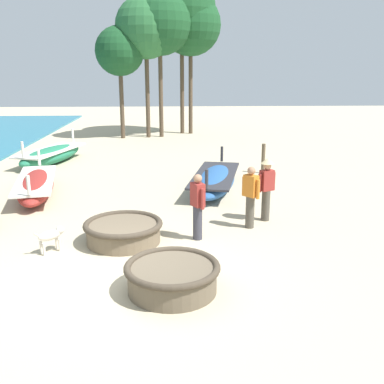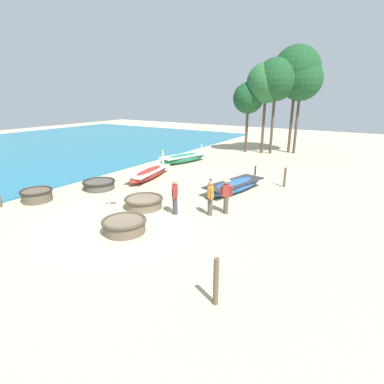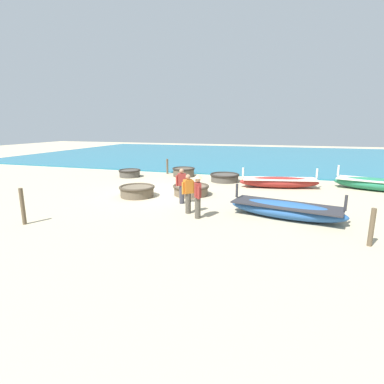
{
  "view_description": "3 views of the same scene",
  "coord_description": "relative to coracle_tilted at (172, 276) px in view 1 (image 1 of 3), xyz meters",
  "views": [
    {
      "loc": [
        0.84,
        -8.0,
        3.89
      ],
      "look_at": [
        1.36,
        3.41,
        0.73
      ],
      "focal_mm": 42.0,
      "sensor_mm": 36.0,
      "label": 1
    },
    {
      "loc": [
        8.7,
        -8.18,
        5.07
      ],
      "look_at": [
        2.14,
        2.15,
        1.09
      ],
      "focal_mm": 28.0,
      "sensor_mm": 36.0,
      "label": 2
    },
    {
      "loc": [
        13.65,
        6.19,
        3.44
      ],
      "look_at": [
        2.32,
        2.65,
        0.77
      ],
      "focal_mm": 28.0,
      "sensor_mm": 36.0,
      "label": 3
    }
  ],
  "objects": [
    {
      "name": "fisherman_standing_right",
      "position": [
        2.47,
        3.81,
        0.67
      ],
      "size": [
        0.49,
        0.36,
        1.67
      ],
      "color": "#4C473D",
      "rests_on": "ground"
    },
    {
      "name": "long_boat_ochre_hull",
      "position": [
        -4.29,
        6.57,
        0.03
      ],
      "size": [
        1.93,
        4.48,
        1.1
      ],
      "color": "maroon",
      "rests_on": "ground"
    },
    {
      "name": "tree_right_mid",
      "position": [
        1.2,
        20.34,
        6.01
      ],
      "size": [
        3.56,
        3.56,
        8.11
      ],
      "color": "#4C3D2D",
      "rests_on": "ground"
    },
    {
      "name": "fisherman_by_coracle",
      "position": [
        1.96,
        3.27,
        0.54
      ],
      "size": [
        0.39,
        0.42,
        1.57
      ],
      "color": "#4C473D",
      "rests_on": "ground"
    },
    {
      "name": "tree_tall_back",
      "position": [
        0.69,
        20.44,
        6.81
      ],
      "size": [
        4.01,
        4.01,
        9.13
      ],
      "color": "#4C3D2D",
      "rests_on": "ground"
    },
    {
      "name": "coracle_beside_post",
      "position": [
        -1.12,
        2.41,
        -0.01
      ],
      "size": [
        1.82,
        1.82,
        0.51
      ],
      "color": "brown",
      "rests_on": "ground"
    },
    {
      "name": "fisherman_with_hat",
      "position": [
        0.6,
        2.53,
        0.54
      ],
      "size": [
        0.35,
        0.48,
        1.57
      ],
      "color": "#383842",
      "rests_on": "ground"
    },
    {
      "name": "long_boat_green_hull",
      "position": [
        1.43,
        6.97,
        0.03
      ],
      "size": [
        2.14,
        4.46,
        1.12
      ],
      "color": "#285693",
      "rests_on": "ground"
    },
    {
      "name": "ground_plane",
      "position": [
        -0.82,
        0.64,
        -0.29
      ],
      "size": [
        80.0,
        80.0,
        0.0
      ],
      "primitive_type": "plane",
      "color": "#BCAD8C"
    },
    {
      "name": "mooring_post_shoreline",
      "position": [
        3.5,
        9.33,
        0.28
      ],
      "size": [
        0.14,
        0.14,
        1.13
      ],
      "primitive_type": "cylinder",
      "color": "brown",
      "rests_on": "ground"
    },
    {
      "name": "tree_left_mid",
      "position": [
        -2.78,
        18.59,
        4.49
      ],
      "size": [
        2.7,
        2.7,
        6.16
      ],
      "color": "#4C3D2D",
      "rests_on": "ground"
    },
    {
      "name": "tree_rightmost",
      "position": [
        -0.57,
        19.04,
        6.0
      ],
      "size": [
        3.55,
        3.55,
        8.09
      ],
      "color": "#4C3D2D",
      "rests_on": "ground"
    },
    {
      "name": "coracle_tilted",
      "position": [
        0.0,
        0.0,
        0.0
      ],
      "size": [
        1.73,
        1.73,
        0.53
      ],
      "color": "brown",
      "rests_on": "ground"
    },
    {
      "name": "long_boat_red_hull",
      "position": [
        -5.09,
        11.6,
        0.06
      ],
      "size": [
        2.39,
        4.42,
        1.22
      ],
      "color": "#237551",
      "rests_on": "ground"
    },
    {
      "name": "tree_center",
      "position": [
        -1.33,
        18.87,
        5.74
      ],
      "size": [
        3.4,
        3.4,
        7.76
      ],
      "color": "#4C3D2D",
      "rests_on": "ground"
    },
    {
      "name": "dog",
      "position": [
        -2.62,
        1.92,
        0.08
      ],
      "size": [
        0.56,
        0.49,
        0.55
      ],
      "color": "beige",
      "rests_on": "ground"
    }
  ]
}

